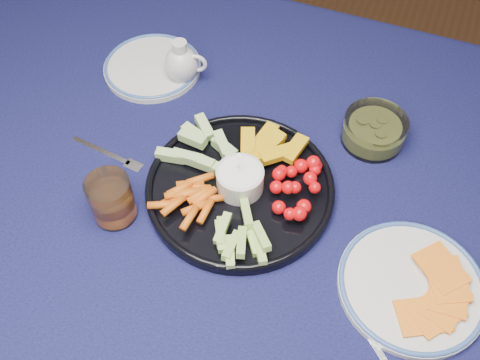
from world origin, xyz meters
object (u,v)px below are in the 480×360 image
at_px(pickle_bowl, 374,131).
at_px(juice_tumbler, 112,201).
at_px(creamer_pitcher, 182,64).
at_px(side_plate_extra, 152,67).
at_px(dining_table, 195,184).
at_px(crudite_platter, 239,185).
at_px(cheese_plate, 412,285).

bearing_deg(pickle_bowl, juice_tumbler, -138.46).
bearing_deg(creamer_pitcher, side_plate_extra, 178.81).
bearing_deg(dining_table, crudite_platter, -19.87).
bearing_deg(pickle_bowl, cheese_plate, -65.05).
bearing_deg(dining_table, cheese_plate, -14.69).
distance_m(crudite_platter, pickle_bowl, 0.28).
xyz_separation_m(dining_table, juice_tumbler, (-0.07, -0.16, 0.13)).
relative_size(creamer_pitcher, cheese_plate, 0.42).
relative_size(crudite_platter, pickle_bowl, 2.83).
xyz_separation_m(dining_table, creamer_pitcher, (-0.11, 0.19, 0.13)).
xyz_separation_m(dining_table, side_plate_extra, (-0.18, 0.19, 0.10)).
height_order(crudite_platter, side_plate_extra, crudite_platter).
xyz_separation_m(crudite_platter, juice_tumbler, (-0.18, -0.12, 0.02)).
bearing_deg(crudite_platter, side_plate_extra, 141.99).
bearing_deg(dining_table, juice_tumbler, -113.20).
relative_size(dining_table, side_plate_extra, 8.03).
xyz_separation_m(pickle_bowl, juice_tumbler, (-0.38, -0.33, 0.01)).
xyz_separation_m(crudite_platter, cheese_plate, (0.33, -0.07, -0.01)).
relative_size(crudite_platter, side_plate_extra, 1.63).
bearing_deg(pickle_bowl, side_plate_extra, 177.66).
relative_size(dining_table, crudite_platter, 4.93).
xyz_separation_m(juice_tumbler, side_plate_extra, (-0.11, 0.35, -0.03)).
bearing_deg(dining_table, pickle_bowl, 28.86).
bearing_deg(side_plate_extra, pickle_bowl, -2.34).
relative_size(cheese_plate, side_plate_extra, 1.13).
height_order(dining_table, pickle_bowl, pickle_bowl).
xyz_separation_m(cheese_plate, juice_tumbler, (-0.51, -0.05, 0.03)).
distance_m(creamer_pitcher, side_plate_extra, 0.08).
height_order(dining_table, crudite_platter, crudite_platter).
distance_m(creamer_pitcher, pickle_bowl, 0.41).
bearing_deg(creamer_pitcher, juice_tumbler, -84.22).
bearing_deg(juice_tumbler, cheese_plate, 5.66).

